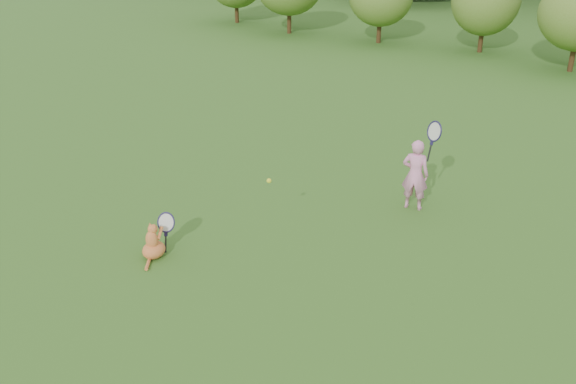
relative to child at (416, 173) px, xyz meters
The scene contains 5 objects.
ground 2.95m from the child, 115.97° to the right, with size 100.00×100.00×0.00m, color #315217.
shrub_row 10.51m from the child, 96.95° to the left, with size 28.00×3.00×2.80m, color #576E22, non-canonical shape.
child is the anchor object (origin of this frame).
cat 3.88m from the child, 125.97° to the right, with size 0.39×0.72×0.63m.
tennis_ball 2.28m from the child, 126.99° to the right, with size 0.06×0.06×0.06m.
Camera 1 is at (4.33, -5.66, 4.25)m, focal length 40.00 mm.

